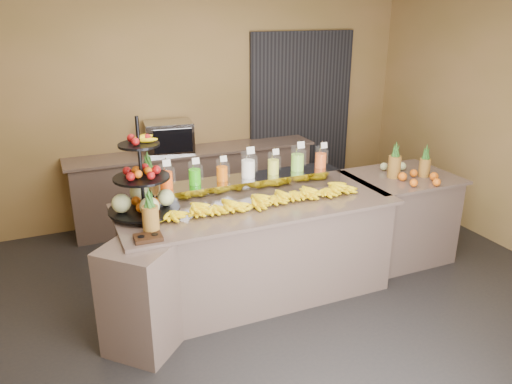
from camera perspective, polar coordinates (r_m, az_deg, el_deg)
ground at (r=4.68m, az=1.53°, el=-13.12°), size 6.00×6.00×0.00m
room_envelope at (r=4.75m, az=-0.21°, el=11.82°), size 6.04×5.02×2.82m
buffet_counter at (r=4.61m, az=-1.09°, el=-6.96°), size 2.75×1.25×0.93m
right_counter at (r=5.59m, az=15.85°, el=-2.70°), size 1.08×0.88×0.93m
back_ledge at (r=6.38m, az=-6.92°, el=0.82°), size 3.10×0.55×0.93m
pitcher_tray at (r=4.72m, az=-0.89°, el=0.85°), size 1.85×0.30×0.15m
juice_pitcher_orange_a at (r=4.44m, az=-10.24°, el=1.61°), size 0.12×0.12×0.29m
juice_pitcher_green at (r=4.51m, az=-7.02°, el=1.98°), size 0.11×0.12×0.27m
juice_pitcher_orange_b at (r=4.58m, az=-3.90°, el=2.34°), size 0.11×0.11×0.26m
juice_pitcher_milk at (r=4.66m, az=-0.90°, el=2.97°), size 0.13×0.14×0.32m
juice_pitcher_lemon at (r=4.77m, az=2.00°, el=3.14°), size 0.11×0.12×0.27m
juice_pitcher_lime at (r=4.88m, az=4.77°, el=3.67°), size 0.13×0.13×0.32m
juice_pitcher_orange_c at (r=5.00m, az=7.40°, el=3.85°), size 0.11×0.12×0.28m
banana_heap at (r=4.43m, az=0.97°, el=-0.60°), size 1.86×0.17×0.15m
fruit_stand at (r=4.27m, az=-12.33°, el=0.26°), size 0.76×0.76×0.84m
condiment_caddy at (r=3.87m, az=-12.23°, el=-5.11°), size 0.21×0.16×0.03m
pineapple_left_a at (r=3.93m, az=-11.97°, el=-2.73°), size 0.13×0.13×0.38m
pineapple_left_b at (r=4.61m, az=-12.10°, el=1.22°), size 0.16×0.16×0.46m
right_fruit_pile at (r=5.31m, az=17.59°, el=2.09°), size 0.43×0.41×0.23m
oven_warmer at (r=6.12m, az=-9.92°, el=6.19°), size 0.60×0.46×0.37m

